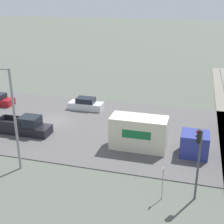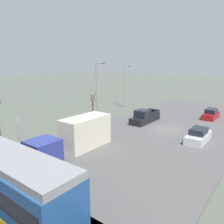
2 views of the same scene
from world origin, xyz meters
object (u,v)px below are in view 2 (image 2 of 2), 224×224
(sedan_car_0, at_px, (211,114))
(street_lamp_mid_block, at_px, (125,83))
(sedan_car_1, at_px, (198,136))
(street_lamp_near_crossing, at_px, (97,88))
(pickup_truck, at_px, (145,117))
(no_parking_sign, at_px, (18,127))
(box_truck, at_px, (77,136))
(street_tree, at_px, (93,106))

(sedan_car_0, relative_size, street_lamp_mid_block, 0.55)
(sedan_car_1, relative_size, street_lamp_near_crossing, 0.50)
(pickup_truck, bearing_deg, sedan_car_1, 156.97)
(street_lamp_near_crossing, xyz_separation_m, no_parking_sign, (1.06, 12.27, -3.42))
(pickup_truck, height_order, no_parking_sign, no_parking_sign)
(no_parking_sign, bearing_deg, sedan_car_0, -121.63)
(pickup_truck, distance_m, sedan_car_1, 9.43)
(pickup_truck, bearing_deg, street_lamp_near_crossing, 25.74)
(box_truck, bearing_deg, no_parking_sign, 14.50)
(street_lamp_mid_block, relative_size, no_parking_sign, 3.18)
(pickup_truck, bearing_deg, no_parking_sign, 64.14)
(pickup_truck, relative_size, street_lamp_mid_block, 0.72)
(sedan_car_0, height_order, street_lamp_near_crossing, street_lamp_near_crossing)
(street_tree, distance_m, street_lamp_near_crossing, 4.03)
(box_truck, distance_m, street_lamp_near_crossing, 12.61)
(box_truck, height_order, sedan_car_0, box_truck)
(box_truck, bearing_deg, sedan_car_0, -108.39)
(box_truck, distance_m, street_tree, 14.29)
(sedan_car_1, bearing_deg, no_parking_sign, -144.10)
(street_lamp_mid_block, bearing_deg, no_parking_sign, 94.02)
(pickup_truck, distance_m, sedan_car_0, 10.95)
(box_truck, bearing_deg, pickup_truck, -90.44)
(sedan_car_0, bearing_deg, street_lamp_near_crossing, -139.89)
(sedan_car_0, height_order, street_tree, street_tree)
(box_truck, xyz_separation_m, sedan_car_1, (-8.78, -9.77, -0.83))
(pickup_truck, xyz_separation_m, sedan_car_0, (-7.13, -8.31, -0.10))
(sedan_car_1, xyz_separation_m, street_lamp_near_crossing, (15.06, -0.61, 4.27))
(sedan_car_0, relative_size, street_tree, 1.16)
(street_tree, bearing_deg, box_truck, 125.92)
(box_truck, relative_size, street_lamp_mid_block, 1.11)
(pickup_truck, distance_m, street_tree, 8.74)
(sedan_car_1, xyz_separation_m, street_lamp_mid_block, (17.78, -11.94, 4.02))
(street_lamp_mid_block, bearing_deg, sedan_car_1, 146.11)
(sedan_car_0, distance_m, street_lamp_mid_block, 16.72)
(pickup_truck, bearing_deg, box_truck, 89.56)
(street_tree, bearing_deg, street_lamp_near_crossing, 150.34)
(pickup_truck, distance_m, street_lamp_mid_block, 12.90)
(box_truck, relative_size, street_tree, 2.36)
(pickup_truck, relative_size, sedan_car_0, 1.31)
(pickup_truck, height_order, sedan_car_1, pickup_truck)
(pickup_truck, bearing_deg, street_lamp_mid_block, -42.20)
(street_tree, relative_size, no_parking_sign, 1.49)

